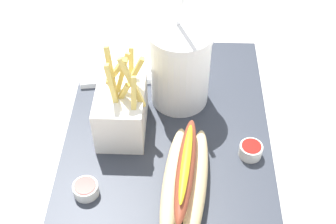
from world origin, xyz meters
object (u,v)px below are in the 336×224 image
(ketchup_cup_2, at_px, (86,189))
(ketchup_cup_3, at_px, (160,68))
(ketchup_cup_1, at_px, (251,150))
(napkin_stack, at_px, (120,61))
(hot_dog_1, at_px, (185,178))
(fries_basket, at_px, (121,109))
(soda_cup, at_px, (180,66))

(ketchup_cup_2, bearing_deg, ketchup_cup_3, -19.20)
(ketchup_cup_1, height_order, napkin_stack, ketchup_cup_1)
(hot_dog_1, height_order, ketchup_cup_1, hot_dog_1)
(ketchup_cup_3, bearing_deg, ketchup_cup_2, 160.80)
(ketchup_cup_2, height_order, napkin_stack, ketchup_cup_2)
(napkin_stack, bearing_deg, ketchup_cup_2, 176.65)
(hot_dog_1, xyz_separation_m, ketchup_cup_1, (0.06, -0.10, -0.01))
(fries_basket, xyz_separation_m, ketchup_cup_2, (-0.12, 0.04, -0.03))
(soda_cup, xyz_separation_m, hot_dog_1, (-0.18, -0.01, -0.04))
(fries_basket, bearing_deg, ketchup_cup_2, 162.63)
(soda_cup, bearing_deg, hot_dog_1, -176.68)
(napkin_stack, bearing_deg, ketchup_cup_3, -105.80)
(ketchup_cup_3, bearing_deg, napkin_stack, 74.20)
(napkin_stack, bearing_deg, ketchup_cup_1, -133.26)
(soda_cup, bearing_deg, napkin_stack, 52.04)
(fries_basket, height_order, ketchup_cup_2, fries_basket)
(ketchup_cup_1, distance_m, ketchup_cup_2, 0.25)
(soda_cup, xyz_separation_m, fries_basket, (-0.07, 0.09, -0.03))
(ketchup_cup_1, xyz_separation_m, ketchup_cup_3, (0.18, 0.14, -0.00))
(fries_basket, xyz_separation_m, ketchup_cup_3, (0.14, -0.05, -0.03))
(soda_cup, distance_m, hot_dog_1, 0.19)
(ketchup_cup_1, height_order, ketchup_cup_3, ketchup_cup_1)
(soda_cup, relative_size, hot_dog_1, 1.18)
(fries_basket, bearing_deg, hot_dog_1, -138.95)
(soda_cup, xyz_separation_m, ketchup_cup_2, (-0.20, 0.13, -0.06))
(ketchup_cup_2, bearing_deg, hot_dog_1, -85.28)
(soda_cup, height_order, ketchup_cup_1, soda_cup)
(fries_basket, distance_m, ketchup_cup_3, 0.15)
(soda_cup, height_order, napkin_stack, soda_cup)
(ketchup_cup_1, bearing_deg, fries_basket, 76.20)
(ketchup_cup_1, bearing_deg, ketchup_cup_3, 37.99)
(hot_dog_1, xyz_separation_m, ketchup_cup_3, (0.25, 0.05, -0.02))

